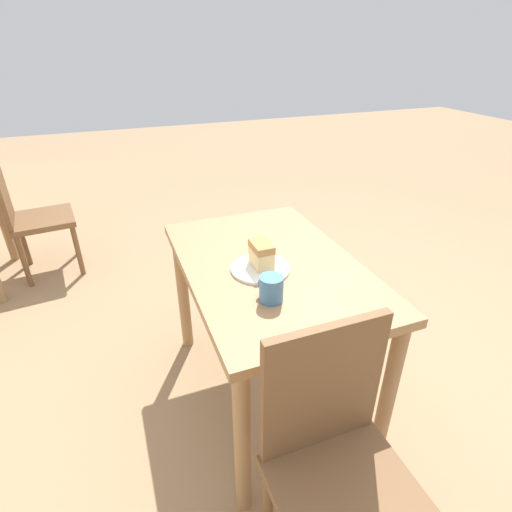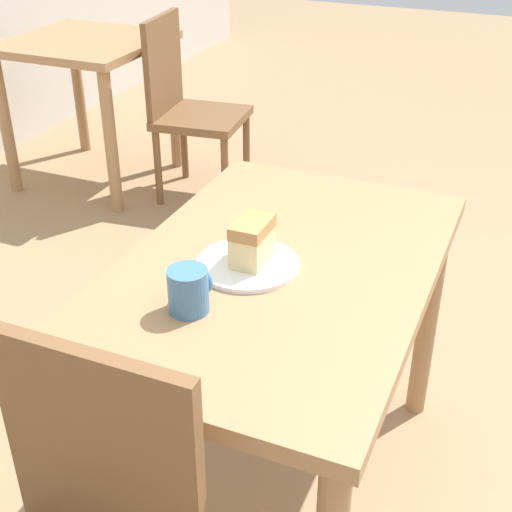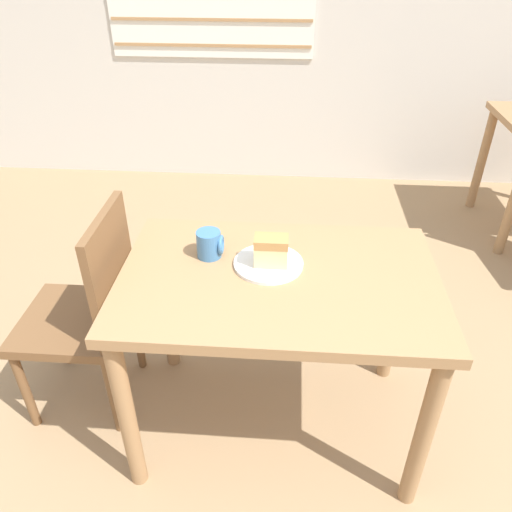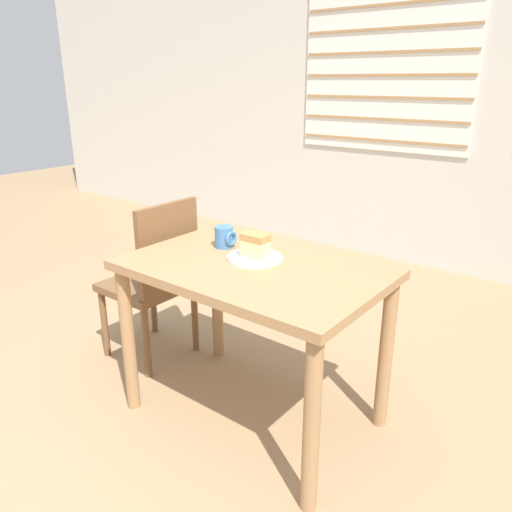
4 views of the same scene
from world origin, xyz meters
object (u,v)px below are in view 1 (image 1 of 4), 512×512
object	(u,v)px
chair_near_window	(338,462)
coffee_mug	(271,288)
dining_table_near	(270,285)
chair_far_corner	(29,213)
plate	(260,268)
cake_slice	(261,255)

from	to	relation	value
chair_near_window	coffee_mug	xyz separation A→B (m)	(0.48, 0.01, 0.31)
dining_table_near	coffee_mug	xyz separation A→B (m)	(-0.25, 0.10, 0.16)
coffee_mug	chair_far_corner	bearing A→B (deg)	28.22
dining_table_near	chair_near_window	xyz separation A→B (m)	(-0.73, 0.09, -0.15)
chair_near_window	coffee_mug	distance (m)	0.58
dining_table_near	chair_far_corner	world-z (taller)	chair_far_corner
plate	chair_far_corner	bearing A→B (deg)	32.03
plate	coffee_mug	size ratio (longest dim) A/B	2.46
chair_near_window	cake_slice	world-z (taller)	chair_near_window
chair_far_corner	plate	bearing A→B (deg)	-154.37
chair_near_window	cake_slice	distance (m)	0.77
cake_slice	dining_table_near	bearing A→B (deg)	-60.16
coffee_mug	cake_slice	bearing A→B (deg)	-12.93
plate	cake_slice	bearing A→B (deg)	-42.63
chair_near_window	coffee_mug	size ratio (longest dim) A/B	9.18
chair_near_window	dining_table_near	bearing A→B (deg)	83.23
chair_near_window	chair_far_corner	distance (m)	2.63
cake_slice	coffee_mug	bearing A→B (deg)	167.07
dining_table_near	plate	size ratio (longest dim) A/B	4.48
dining_table_near	coffee_mug	bearing A→B (deg)	157.57
chair_far_corner	chair_near_window	bearing A→B (deg)	-162.91
dining_table_near	chair_far_corner	distance (m)	2.03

